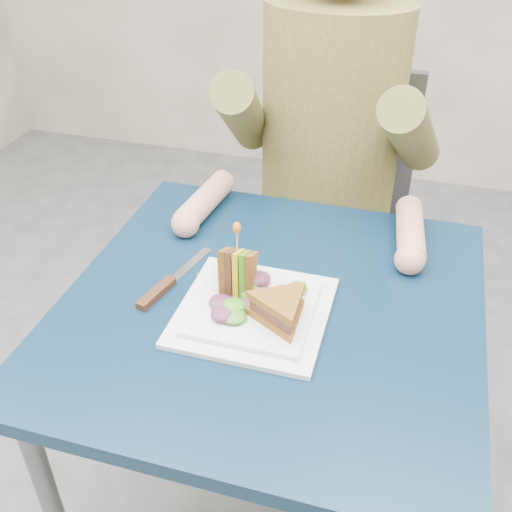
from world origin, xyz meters
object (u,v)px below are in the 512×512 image
(sandwich_flat, at_px, (281,309))
(knife, at_px, (163,288))
(table, at_px, (270,334))
(sandwich_upright, at_px, (238,271))
(chair, at_px, (329,213))
(fork, at_px, (198,305))
(plate, at_px, (254,310))
(diner, at_px, (332,100))

(sandwich_flat, bearing_deg, knife, 169.71)
(table, height_order, sandwich_upright, sandwich_upright)
(chair, xyz_separation_m, knife, (-0.20, -0.68, 0.20))
(chair, distance_m, fork, 0.74)
(sandwich_flat, relative_size, knife, 0.77)
(plate, bearing_deg, knife, 174.36)
(sandwich_upright, height_order, knife, sandwich_upright)
(plate, xyz_separation_m, knife, (-0.18, 0.02, -0.00))
(chair, bearing_deg, knife, -106.62)
(table, height_order, diner, diner)
(table, height_order, fork, fork)
(chair, bearing_deg, sandwich_flat, -87.28)
(knife, bearing_deg, plate, -5.64)
(plate, height_order, sandwich_flat, sandwich_flat)
(plate, distance_m, sandwich_upright, 0.08)
(table, height_order, plate, plate)
(plate, distance_m, knife, 0.18)
(sandwich_upright, bearing_deg, table, -3.75)
(chair, height_order, diner, diner)
(diner, height_order, knife, diner)
(table, xyz_separation_m, chair, (0.00, 0.65, -0.11))
(plate, distance_m, sandwich_flat, 0.07)
(table, height_order, sandwich_flat, sandwich_flat)
(chair, height_order, knife, chair)
(chair, height_order, sandwich_upright, chair)
(plate, height_order, fork, plate)
(sandwich_flat, bearing_deg, chair, 92.72)
(chair, bearing_deg, sandwich_upright, -95.57)
(diner, xyz_separation_m, sandwich_upright, (-0.06, -0.54, -0.13))
(plate, distance_m, fork, 0.10)
(sandwich_upright, xyz_separation_m, fork, (-0.06, -0.05, -0.05))
(chair, xyz_separation_m, sandwich_upright, (-0.06, -0.65, 0.24))
(sandwich_upright, bearing_deg, fork, -139.07)
(sandwich_flat, bearing_deg, sandwich_upright, 144.36)
(table, relative_size, chair, 0.81)
(chair, distance_m, sandwich_upright, 0.70)
(diner, relative_size, plate, 2.87)
(sandwich_flat, bearing_deg, diner, 93.22)
(knife, bearing_deg, sandwich_flat, -10.29)
(chair, height_order, plate, chair)
(chair, height_order, fork, chair)
(fork, bearing_deg, sandwich_flat, -6.56)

